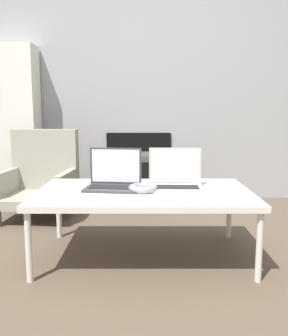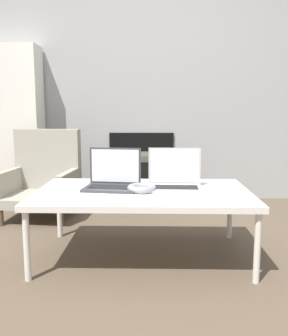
{
  "view_description": "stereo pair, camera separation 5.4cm",
  "coord_description": "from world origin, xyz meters",
  "views": [
    {
      "loc": [
        0.0,
        -1.9,
        0.93
      ],
      "look_at": [
        0.0,
        0.68,
        0.53
      ],
      "focal_mm": 40.0,
      "sensor_mm": 36.0,
      "label": 1
    },
    {
      "loc": [
        0.06,
        -1.9,
        0.93
      ],
      "look_at": [
        0.0,
        0.68,
        0.53
      ],
      "focal_mm": 40.0,
      "sensor_mm": 36.0,
      "label": 2
    }
  ],
  "objects": [
    {
      "name": "laptop_right",
      "position": [
        0.2,
        0.45,
        0.49
      ],
      "size": [
        0.35,
        0.25,
        0.25
      ],
      "rotation": [
        0.0,
        0.0,
        -0.03
      ],
      "color": "#B2B2B7",
      "rests_on": "table"
    },
    {
      "name": "headphones",
      "position": [
        -0.01,
        0.35,
        0.45
      ],
      "size": [
        0.18,
        0.18,
        0.04
      ],
      "color": "gray",
      "rests_on": "table"
    },
    {
      "name": "table",
      "position": [
        0.0,
        0.38,
        0.4
      ],
      "size": [
        1.33,
        0.8,
        0.43
      ],
      "color": "silver",
      "rests_on": "ground_plane"
    },
    {
      "name": "bookshelf",
      "position": [
        -1.39,
        1.82,
        0.77
      ],
      "size": [
        0.67,
        0.32,
        1.55
      ],
      "color": "silver",
      "rests_on": "ground_plane"
    },
    {
      "name": "laptop_left",
      "position": [
        -0.19,
        0.45,
        0.49
      ],
      "size": [
        0.37,
        0.28,
        0.25
      ],
      "rotation": [
        0.0,
        0.0,
        -0.12
      ],
      "color": "#38383D",
      "rests_on": "table"
    },
    {
      "name": "armchair",
      "position": [
        -0.9,
        1.32,
        0.34
      ],
      "size": [
        0.65,
        0.62,
        0.76
      ],
      "rotation": [
        0.0,
        0.0,
        -0.1
      ],
      "color": "gray",
      "rests_on": "ground_plane"
    },
    {
      "name": "ground_plane",
      "position": [
        0.0,
        0.0,
        0.0
      ],
      "size": [
        14.0,
        14.0,
        0.0
      ],
      "primitive_type": "plane",
      "color": "brown"
    },
    {
      "name": "tv",
      "position": [
        -0.06,
        1.75,
        0.25
      ],
      "size": [
        0.58,
        0.43,
        0.5
      ],
      "color": "#4C473D",
      "rests_on": "ground_plane"
    },
    {
      "name": "phone",
      "position": [
        0.16,
        0.17,
        0.44
      ],
      "size": [
        0.08,
        0.13,
        0.01
      ],
      "color": "silver",
      "rests_on": "table"
    },
    {
      "name": "wall_back",
      "position": [
        -0.0,
        2.02,
        1.29
      ],
      "size": [
        7.0,
        0.08,
        2.6
      ],
      "color": "#999999",
      "rests_on": "ground_plane"
    }
  ]
}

